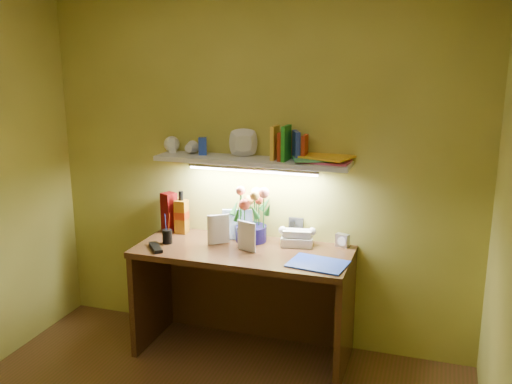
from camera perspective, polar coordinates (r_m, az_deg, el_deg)
desk at (r=3.86m, az=-1.28°, el=-10.97°), size 1.40×0.60×0.75m
flower_bouquet at (r=3.81m, az=-0.48°, el=-2.27°), size 0.29×0.29×0.37m
telephone at (r=3.78m, az=4.14°, el=-4.41°), size 0.23×0.19×0.12m
desk_clock at (r=3.78m, az=8.64°, el=-4.80°), size 0.10×0.07×0.09m
whisky_bottle at (r=4.03m, az=-7.46°, el=-2.01°), size 0.08×0.08×0.30m
whisky_box at (r=4.10m, az=-8.68°, el=-1.95°), size 0.12×0.12×0.27m
pen_cup at (r=3.84m, az=-8.88°, el=-3.96°), size 0.08×0.08×0.16m
art_card at (r=3.88m, az=-1.87°, el=-3.25°), size 0.21×0.10×0.20m
tv_remote at (r=3.77m, az=-10.00°, el=-5.48°), size 0.16×0.18×0.02m
blue_folder at (r=3.47m, az=6.20°, el=-7.15°), size 0.37×0.30×0.01m
desk_book_a at (r=3.77m, az=-4.89°, el=-3.84°), size 0.14×0.10×0.20m
desk_book_b at (r=3.69m, az=-1.84°, el=-4.23°), size 0.14×0.06×0.20m
wall_shelf at (r=3.72m, az=0.24°, el=3.64°), size 1.32×0.32×0.25m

